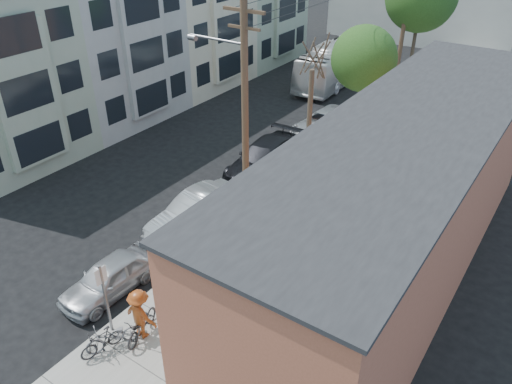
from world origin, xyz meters
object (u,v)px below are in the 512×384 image
Objects in this scene: tree_leafy_mid at (364,59)px; bus at (338,62)px; utility_pole_near at (244,114)px; patron_grey at (243,298)px; parked_bike_a at (102,341)px; parked_bike_b at (113,337)px; patio_chair_b at (215,350)px; patron_green at (251,277)px; car_3 at (326,124)px; parking_meter_far at (300,162)px; tree_bare at (309,129)px; patio_chair_a at (191,369)px; sign_post at (105,293)px; car_0 at (109,277)px; parking_meter_near at (175,258)px; car_2 at (264,159)px; car_1 at (198,213)px; cyclist at (140,314)px.

bus is (-6.03, 9.69, -3.55)m from tree_leafy_mid.
utility_pole_near reaches higher than patron_grey.
parked_bike_a is 0.85× the size of parked_bike_b.
utility_pole_near reaches higher than patio_chair_b.
patron_green is 0.17× the size of bus.
parking_meter_far is at bearing -70.77° from car_3.
car_3 reaches higher than parked_bike_a.
tree_bare is 3.03× the size of patron_grey.
utility_pole_near reaches higher than parking_meter_far.
utility_pole_near reaches higher than patio_chair_a.
car_0 is at bearing 139.14° from sign_post.
patio_chair_b is at bearing 18.87° from patron_green.
patron_green is at bearing -67.83° from car_3.
patron_green is at bearing -80.18° from tree_leafy_mid.
car_3 is (-4.51, 14.49, -0.31)m from patron_green.
bus is (-6.03, 15.67, -1.55)m from tree_bare.
tree_bare reaches higher than parking_meter_near.
car_0 is at bearing -80.04° from patron_grey.
car_2 is 6.14m from car_3.
car_2 reaches higher than car_1.
car_3 is at bearing 95.46° from parking_meter_near.
parking_meter_near is at bearing 127.59° from parked_bike_b.
sign_post is 4.03m from patio_chair_b.
tree_leafy_mid is (0.55, 15.18, 4.11)m from parking_meter_near.
parked_bike_b is (0.16, 0.32, 0.01)m from parked_bike_a.
bus is at bearing 111.06° from tree_bare.
patron_green is at bearing -52.13° from utility_pole_near.
sign_post is 28.78m from bus.
patio_chair_a is at bearing -65.69° from utility_pole_near.
patio_chair_b is at bearing -171.24° from cyclist.
patron_grey is 1.08× the size of parked_bike_b.
sign_post reaches higher than parked_bike_b.
car_2 is (-4.95, 8.36, -0.22)m from patron_green.
patron_green is (2.92, -3.76, -4.34)m from utility_pole_near.
sign_post reaches higher than car_3.
parking_meter_near is 0.23× the size of car_3.
tree_bare is (0.41, 4.78, -2.31)m from utility_pole_near.
parking_meter_far is at bearing 108.08° from patio_chair_a.
utility_pole_near is at bearing -92.18° from tree_leafy_mid.
parking_meter_near is 0.12× the size of utility_pole_near.
car_2 is (-5.54, 12.39, 0.26)m from patio_chair_a.
cyclist is at bearing -84.74° from parking_meter_far.
bus is at bearing 117.41° from car_3.
car_3 is at bearing 123.13° from parked_bike_b.
parked_bike_a is 0.36m from parked_bike_b.
patron_green is 5.12m from car_1.
patio_chair_b is 5.34m from car_0.
patio_chair_b is 18.28m from car_3.
cyclist is (-2.36, -2.51, -0.02)m from patron_grey.
car_0 is (-5.03, -1.55, -0.44)m from patron_grey.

